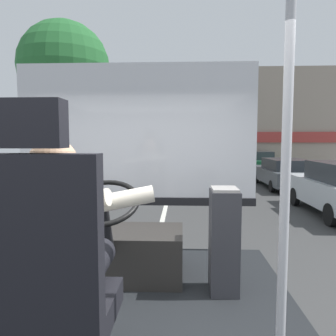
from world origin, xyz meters
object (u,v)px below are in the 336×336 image
steering_console (117,251)px  handrail_pole (286,158)px  parked_car_charcoal (284,173)px  parked_car_green (254,162)px  parked_car_white (236,156)px  bus_driver (62,240)px  driver_seat (52,285)px  fare_box (224,240)px

steering_console → handrail_pole: 1.76m
parked_car_charcoal → parked_car_green: size_ratio=0.95×
parked_car_white → bus_driver: bearing=-101.2°
parked_car_green → parked_car_charcoal: bearing=-89.8°
driver_seat → steering_console: size_ratio=1.19×
handrail_pole → parked_car_charcoal: handrail_pole is taller
driver_seat → bus_driver: bearing=90.0°
steering_console → driver_seat: bearing=-90.0°
parked_car_green → parked_car_white: size_ratio=1.09×
steering_console → bus_driver: bearing=-90.0°
driver_seat → bus_driver: 0.20m
handrail_pole → parked_car_white: 24.16m
driver_seat → fare_box: bearing=52.5°
driver_seat → parked_car_white: (4.73, 24.02, -0.70)m
parked_car_charcoal → fare_box: bearing=-109.5°
driver_seat → parked_car_charcoal: (4.77, 12.18, -0.77)m
bus_driver → steering_console: bus_driver is taller
steering_console → parked_car_white: bearing=78.2°
steering_console → handrail_pole: (1.01, -1.16, 0.85)m
handrail_pole → fare_box: handrail_pole is taller
driver_seat → parked_car_charcoal: size_ratio=0.31×
fare_box → handrail_pole: bearing=-81.3°
bus_driver → parked_car_green: 18.32m
fare_box → parked_car_green: size_ratio=0.18×
bus_driver → steering_console: 1.30m
parked_car_charcoal → bus_driver: bearing=-111.6°
fare_box → parked_car_charcoal: size_ratio=0.19×
steering_console → parked_car_charcoal: 11.85m
handrail_pole → parked_car_charcoal: size_ratio=0.52×
parked_car_green → steering_console: bearing=-106.1°
driver_seat → parked_car_charcoal: driver_seat is taller
bus_driver → steering_console: size_ratio=0.74×
parked_car_charcoal → parked_car_white: parked_car_white is taller
handrail_pole → steering_console: bearing=131.0°
driver_seat → parked_car_green: 18.44m
steering_console → handrail_pole: bearing=-49.0°
driver_seat → parked_car_charcoal: bearing=68.6°
parked_car_charcoal → parked_car_white: bearing=90.2°
handrail_pole → parked_car_green: 18.06m
fare_box → parked_car_green: fare_box is taller
parked_car_green → driver_seat: bearing=-104.9°
bus_driver → fare_box: bus_driver is taller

